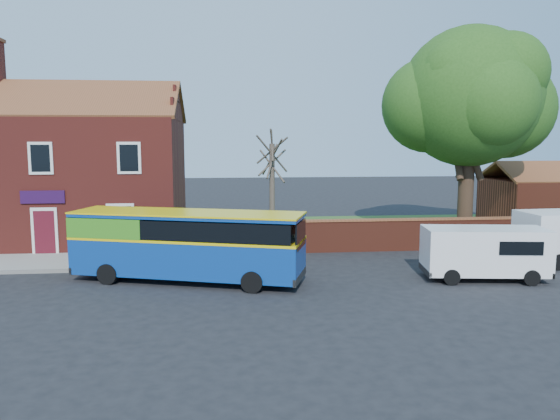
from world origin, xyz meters
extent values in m
plane|color=black|center=(0.00, 0.00, 0.00)|extent=(120.00, 120.00, 0.00)
cube|color=gray|center=(-7.00, 5.75, 0.06)|extent=(18.00, 3.50, 0.12)
cube|color=slate|center=(-7.00, 4.00, 0.07)|extent=(18.00, 0.15, 0.14)
cube|color=#426B28|center=(13.00, 13.00, 0.02)|extent=(26.00, 12.00, 0.04)
cube|color=maroon|center=(-7.00, 11.50, 3.25)|extent=(12.00, 8.00, 6.50)
cube|color=brown|center=(-7.00, 9.50, 7.50)|extent=(12.30, 4.08, 2.16)
cube|color=brown|center=(-7.00, 13.50, 7.50)|extent=(12.30, 4.08, 2.16)
cube|color=black|center=(-7.00, 7.47, 4.60)|extent=(1.10, 0.06, 1.50)
cube|color=#4C0F19|center=(-7.00, 7.45, 1.10)|extent=(0.95, 0.04, 2.10)
cube|color=silver|center=(-7.00, 7.47, 1.15)|extent=(1.20, 0.06, 2.30)
cube|color=#260B34|center=(-7.00, 7.44, 2.80)|extent=(2.00, 0.06, 0.60)
cube|color=maroon|center=(13.00, 7.00, 0.75)|extent=(22.00, 0.30, 1.50)
cube|color=brown|center=(13.00, 7.00, 1.55)|extent=(22.00, 0.38, 0.10)
cube|color=maroon|center=(22.00, 13.00, 1.50)|extent=(8.00, 5.00, 3.00)
cube|color=brown|center=(22.00, 14.25, 3.55)|extent=(8.20, 2.56, 1.24)
cube|color=navy|center=(0.01, 2.07, 1.01)|extent=(9.11, 4.81, 1.41)
cube|color=yellow|center=(0.01, 2.07, 1.72)|extent=(9.14, 4.83, 0.10)
cube|color=black|center=(0.01, 2.07, 2.14)|extent=(8.78, 4.72, 0.70)
cube|color=#3E921F|center=(-2.77, 2.96, 2.14)|extent=(3.56, 3.06, 0.75)
cube|color=navy|center=(0.01, 2.07, 2.61)|extent=(9.11, 4.81, 0.14)
cube|color=yellow|center=(0.01, 2.07, 2.69)|extent=(9.16, 4.86, 0.06)
cylinder|color=black|center=(-3.00, 1.96, 0.40)|extent=(0.84, 0.51, 0.80)
cylinder|color=black|center=(-2.38, 3.91, 0.40)|extent=(0.84, 0.51, 0.80)
cylinder|color=black|center=(2.40, 0.23, 0.40)|extent=(0.84, 0.51, 0.80)
cylinder|color=black|center=(3.02, 2.19, 0.40)|extent=(0.84, 0.51, 0.80)
cube|color=white|center=(11.53, 1.17, 1.16)|extent=(4.85, 2.47, 1.77)
cube|color=black|center=(13.60, 0.89, 1.44)|extent=(0.29, 1.58, 0.70)
cube|color=black|center=(13.79, 0.86, 0.37)|extent=(0.35, 1.86, 0.22)
cylinder|color=black|center=(9.93, 0.51, 0.31)|extent=(0.64, 0.30, 0.61)
cylinder|color=black|center=(10.17, 2.23, 0.31)|extent=(0.64, 0.30, 0.61)
cylinder|color=black|center=(12.88, 0.11, 0.31)|extent=(0.64, 0.30, 0.61)
cylinder|color=black|center=(13.12, 1.83, 0.31)|extent=(0.64, 0.30, 0.61)
cylinder|color=black|center=(15.39, 2.35, 0.35)|extent=(0.71, 0.26, 0.70)
cylinder|color=black|center=(15.27, 4.35, 0.35)|extent=(0.71, 0.26, 0.70)
cylinder|color=black|center=(14.50, 9.54, 2.36)|extent=(0.82, 0.82, 4.73)
sphere|color=#34631F|center=(14.50, 9.54, 7.71)|extent=(7.40, 7.40, 7.40)
sphere|color=#34631F|center=(16.65, 9.95, 7.09)|extent=(5.35, 5.35, 5.35)
sphere|color=#34631F|center=(12.54, 10.15, 7.30)|extent=(5.14, 5.14, 5.14)
cylinder|color=#4C4238|center=(4.05, 10.97, 2.62)|extent=(0.30, 0.30, 5.24)
cylinder|color=#4C4238|center=(4.05, 10.97, 4.49)|extent=(0.31, 2.55, 2.06)
cylinder|color=#4C4238|center=(4.05, 10.97, 4.30)|extent=(1.33, 1.89, 1.88)
cylinder|color=#4C4238|center=(4.05, 10.97, 4.68)|extent=(2.14, 0.98, 2.09)
camera|label=1|loc=(1.46, -18.80, 5.46)|focal=35.00mm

